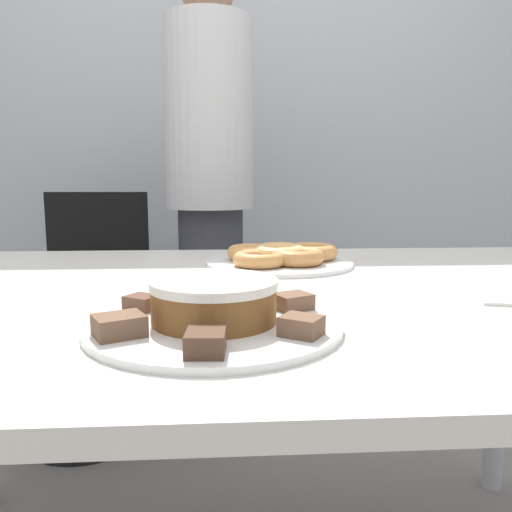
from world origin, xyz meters
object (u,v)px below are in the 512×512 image
Objects in this scene: office_chair_left at (89,319)px; plate_donuts at (280,263)px; plate_cake at (214,325)px; frosted_cake at (214,300)px; person_standing at (210,192)px.

office_chair_left reaches higher than plate_donuts.
office_chair_left is at bearing 132.68° from plate_donuts.
office_chair_left is at bearing 112.43° from plate_cake.
plate_cake is 2.01× the size of frosted_cake.
plate_cake is (0.04, -1.22, -0.16)m from person_standing.
person_standing is 0.75m from plate_donuts.
plate_cake is at bearing -63.79° from office_chair_left.
office_chair_left is at bearing 112.43° from frosted_cake.
frosted_cake reaches higher than plate_cake.
person_standing reaches higher than plate_donuts.
plate_cake is 0.03m from frosted_cake.
plate_cake is at bearing -105.80° from plate_donuts.
office_chair_left reaches higher than frosted_cake.
person_standing is 4.98× the size of plate_cake.
frosted_cake is (-0.14, -0.51, 0.03)m from plate_donuts.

